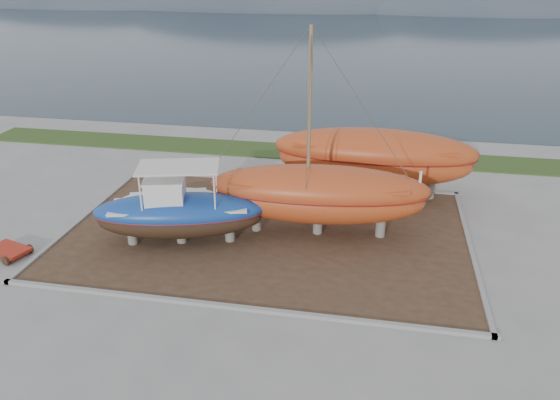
% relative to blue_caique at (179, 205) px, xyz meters
% --- Properties ---
extents(ground, '(140.00, 140.00, 0.00)m').
position_rel_blue_caique_xyz_m(ground, '(3.53, -2.34, -1.86)').
color(ground, gray).
rests_on(ground, ground).
extents(dirt_patch, '(18.00, 12.00, 0.06)m').
position_rel_blue_caique_xyz_m(dirt_patch, '(3.53, 1.66, -1.83)').
color(dirt_patch, '#422D1E').
rests_on(dirt_patch, ground).
extents(curb_frame, '(18.60, 12.60, 0.15)m').
position_rel_blue_caique_xyz_m(curb_frame, '(3.53, 1.66, -1.78)').
color(curb_frame, gray).
rests_on(curb_frame, ground).
extents(grass_strip, '(44.00, 3.00, 0.08)m').
position_rel_blue_caique_xyz_m(grass_strip, '(3.53, 13.16, -1.82)').
color(grass_strip, '#284219').
rests_on(grass_strip, ground).
extents(sea, '(260.00, 100.00, 0.04)m').
position_rel_blue_caique_xyz_m(sea, '(3.53, 67.66, -1.86)').
color(sea, '#1C2D38').
rests_on(sea, ground).
extents(mountain_ridge, '(200.00, 36.00, 20.00)m').
position_rel_blue_caique_xyz_m(mountain_ridge, '(3.53, 122.66, -1.86)').
color(mountain_ridge, '#333D49').
rests_on(mountain_ridge, ground).
extents(blue_caique, '(7.81, 4.11, 3.60)m').
position_rel_blue_caique_xyz_m(blue_caique, '(0.00, 0.00, 0.00)').
color(blue_caique, '#184298').
rests_on(blue_caique, dirt_patch).
extents(white_dinghy, '(4.97, 3.27, 1.40)m').
position_rel_blue_caique_xyz_m(white_dinghy, '(-1.42, 2.23, -1.10)').
color(white_dinghy, white).
rests_on(white_dinghy, dirt_patch).
extents(orange_sailboat, '(10.05, 3.63, 9.21)m').
position_rel_blue_caique_xyz_m(orange_sailboat, '(5.86, 1.99, 2.80)').
color(orange_sailboat, '#AC401A').
rests_on(orange_sailboat, dirt_patch).
extents(orange_bare_hull, '(10.59, 3.25, 3.46)m').
position_rel_blue_caique_xyz_m(orange_bare_hull, '(8.14, 7.10, -0.07)').
color(orange_bare_hull, '#AC401A').
rests_on(orange_bare_hull, dirt_patch).
extents(red_trailer, '(2.87, 2.02, 0.37)m').
position_rel_blue_caique_xyz_m(red_trailer, '(-6.85, -2.47, -1.67)').
color(red_trailer, '#AF2413').
rests_on(red_trailer, ground).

